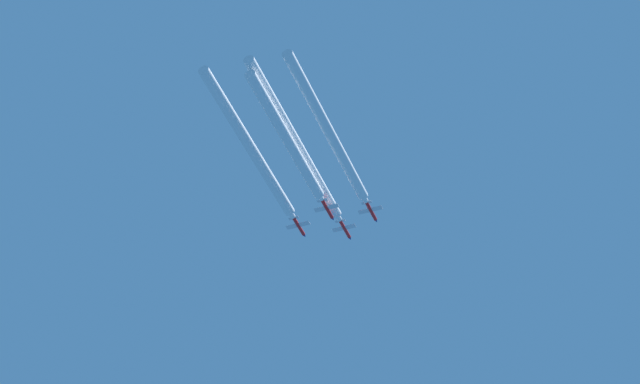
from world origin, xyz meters
The scene contains 8 objects.
jet_lead centered at (0.19, 8.45, 255.26)m, with size 7.84×11.42×2.74m.
jet_left_wingman centered at (-12.33, -0.27, 253.32)m, with size 7.84×11.42×2.74m.
jet_right_wingman centered at (11.73, 0.37, 253.28)m, with size 7.84×11.42×2.74m.
jet_slot centered at (-0.03, -7.59, 251.31)m, with size 7.84×11.42×2.74m.
smoke_trail_lead centered at (0.19, -34.30, 255.24)m, with size 3.24×75.07×3.24m.
smoke_trail_left_wingman centered at (-12.33, -39.84, 253.29)m, with size 3.24×68.70×3.24m.
smoke_trail_right_wingman centered at (11.73, -38.45, 253.25)m, with size 3.24×67.20×3.24m.
smoke_trail_slot centered at (-0.03, -41.46, 251.28)m, with size 3.24×57.29×3.24m.
Camera 1 is at (102.56, -292.66, 2.45)m, focal length 70.94 mm.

